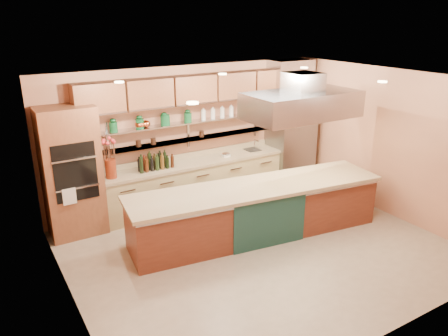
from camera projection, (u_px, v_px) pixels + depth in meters
floor at (259, 249)px, 7.34m from camera, size 6.00×5.00×0.02m
ceiling at (265, 81)px, 6.40m from camera, size 6.00×5.00×0.02m
wall_back at (190, 135)px, 8.88m from camera, size 6.00×0.04×2.80m
wall_front at (394, 236)px, 4.85m from camera, size 6.00×0.04×2.80m
wall_left at (65, 213)px, 5.41m from camera, size 0.04×5.00×2.80m
wall_right at (390, 143)px, 8.33m from camera, size 0.04×5.00×2.80m
oven_stack at (72, 172)px, 7.52m from camera, size 0.95×0.64×2.30m
refrigerator at (290, 139)px, 9.86m from camera, size 0.95×0.72×2.10m
back_counter at (196, 183)px, 8.93m from camera, size 3.84×0.64×0.93m
wall_shelf_lower at (191, 139)px, 8.77m from camera, size 3.60×0.26×0.03m
wall_shelf_upper at (190, 122)px, 8.66m from camera, size 3.60×0.26×0.03m
upper_cabinets at (193, 90)px, 8.42m from camera, size 4.60×0.36×0.55m
range_hood at (302, 105)px, 7.52m from camera, size 2.00×1.00×0.45m
ceiling_downlights at (257, 81)px, 6.57m from camera, size 4.00×2.80×0.02m
island at (256, 210)px, 7.67m from camera, size 4.55×1.54×0.93m
flower_vase at (111, 169)px, 7.83m from camera, size 0.26×0.26×0.35m
oil_bottle_cluster at (156, 163)px, 8.28m from camera, size 0.77×0.37×0.24m
kitchen_scale at (226, 154)px, 9.06m from camera, size 0.16×0.13×0.09m
bar_faucet at (255, 145)px, 9.50m from camera, size 0.03×0.03×0.22m
copper_kettle at (146, 124)px, 8.17m from camera, size 0.22×0.22×0.14m
green_canister at (166, 120)px, 8.36m from camera, size 0.21×0.21×0.20m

